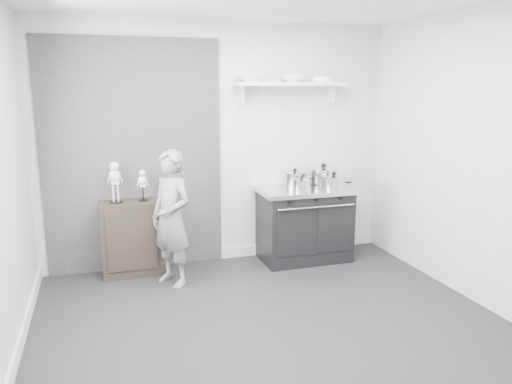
% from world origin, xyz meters
% --- Properties ---
extents(ground, '(4.00, 4.00, 0.00)m').
position_xyz_m(ground, '(0.00, 0.00, 0.00)').
color(ground, black).
rests_on(ground, ground).
extents(room_shell, '(4.02, 3.62, 2.71)m').
position_xyz_m(room_shell, '(-0.09, 0.15, 1.64)').
color(room_shell, '#B5B5B2').
rests_on(room_shell, ground).
extents(wall_shelf, '(1.30, 0.26, 0.24)m').
position_xyz_m(wall_shelf, '(0.80, 1.68, 2.01)').
color(wall_shelf, silver).
rests_on(wall_shelf, room_shell).
extents(stove, '(1.06, 0.66, 0.85)m').
position_xyz_m(stove, '(0.92, 1.48, 0.43)').
color(stove, black).
rests_on(stove, ground).
extents(side_cabinet, '(0.62, 0.36, 0.80)m').
position_xyz_m(side_cabinet, '(-1.04, 1.61, 0.40)').
color(side_cabinet, black).
rests_on(side_cabinet, ground).
extents(child, '(0.55, 0.60, 1.39)m').
position_xyz_m(child, '(-0.65, 1.19, 0.69)').
color(child, slate).
rests_on(child, ground).
extents(pot_back_left, '(0.35, 0.26, 0.21)m').
position_xyz_m(pot_back_left, '(0.84, 1.60, 0.94)').
color(pot_back_left, silver).
rests_on(pot_back_left, stove).
extents(pot_back_right, '(0.42, 0.34, 0.26)m').
position_xyz_m(pot_back_right, '(1.20, 1.59, 0.95)').
color(pot_back_right, silver).
rests_on(pot_back_right, stove).
extents(pot_front_right, '(0.36, 0.28, 0.20)m').
position_xyz_m(pot_front_right, '(1.20, 1.31, 0.93)').
color(pot_front_right, silver).
rests_on(pot_front_right, stove).
extents(pot_front_center, '(0.29, 0.21, 0.17)m').
position_xyz_m(pot_front_center, '(0.81, 1.32, 0.92)').
color(pot_front_center, silver).
rests_on(pot_front_center, stove).
extents(skeleton_full, '(0.14, 0.09, 0.50)m').
position_xyz_m(skeleton_full, '(-1.17, 1.61, 1.05)').
color(skeleton_full, beige).
rests_on(skeleton_full, side_cabinet).
extents(skeleton_torso, '(0.11, 0.07, 0.38)m').
position_xyz_m(skeleton_torso, '(-0.89, 1.61, 0.99)').
color(skeleton_torso, beige).
rests_on(skeleton_torso, side_cabinet).
extents(bowl_large, '(0.30, 0.30, 0.07)m').
position_xyz_m(bowl_large, '(0.34, 1.67, 2.08)').
color(bowl_large, white).
rests_on(bowl_large, wall_shelf).
extents(bowl_small, '(0.26, 0.26, 0.08)m').
position_xyz_m(bowl_small, '(0.83, 1.67, 2.08)').
color(bowl_small, white).
rests_on(bowl_small, wall_shelf).
extents(plate_stack, '(0.26, 0.26, 0.06)m').
position_xyz_m(plate_stack, '(1.20, 1.67, 2.07)').
color(plate_stack, white).
rests_on(plate_stack, wall_shelf).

